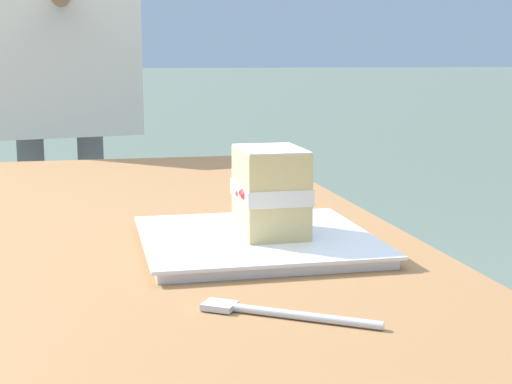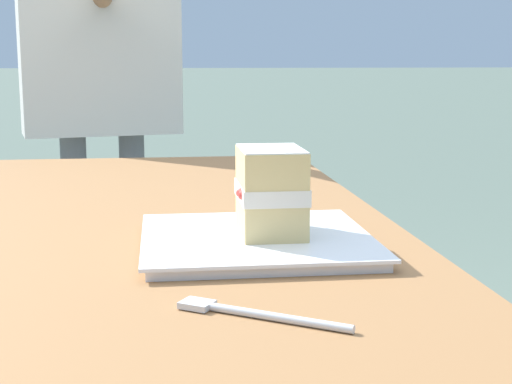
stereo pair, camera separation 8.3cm
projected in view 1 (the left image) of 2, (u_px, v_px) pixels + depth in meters
name	position (u px, v px, depth m)	size (l,w,h in m)	color
patio_table	(104.00, 301.00, 1.09)	(1.46, 0.81, 0.77)	olive
dessert_plate	(256.00, 241.00, 0.95)	(0.28, 0.28, 0.02)	white
cake_slice	(270.00, 191.00, 0.94)	(0.11, 0.08, 0.11)	#E0C17A
dessert_fork	(277.00, 313.00, 0.69)	(0.11, 0.15, 0.01)	silver
diner_person	(56.00, 42.00, 2.06)	(0.59, 0.46, 1.57)	slate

